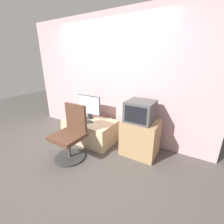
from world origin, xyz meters
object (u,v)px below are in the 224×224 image
Objects in this scene: book at (58,136)px; office_chair at (71,136)px; mouse at (92,122)px; crt_tv at (140,111)px; cardboard_box_lower at (68,128)px; keyboard at (85,121)px; main_monitor at (89,107)px.

office_chair is at bearing -24.03° from book.
mouse is 1.01m from book.
crt_tv is at bearing 11.27° from book.
crt_tv is 1.89× the size of cardboard_box_lower.
office_chair is 3.90× the size of cardboard_box_lower.
book is at bearing -98.41° from cardboard_box_lower.
cardboard_box_lower is (-0.83, 0.08, -0.36)m from mouse.
mouse reaches higher than cardboard_box_lower.
keyboard is 0.31× the size of office_chair.
crt_tv reaches higher than main_monitor.
crt_tv reaches higher than keyboard.
keyboard is 0.63× the size of crt_tv.
main_monitor is at bearing 103.10° from office_chair.
office_chair is (0.15, -0.57, -0.06)m from keyboard.
office_chair is (-1.00, -0.73, -0.43)m from crt_tv.
book is at bearing -168.73° from crt_tv.
office_chair is at bearing -143.88° from crt_tv.
main_monitor is 0.84m from office_chair.
crt_tv is (0.96, 0.18, 0.36)m from mouse.
office_chair reaches higher than keyboard.
main_monitor reaches higher than mouse.
main_monitor is 1.05m from book.
office_chair reaches higher than mouse.
office_chair is 0.99m from book.
office_chair is 1.05m from cardboard_box_lower.
mouse is 0.30× the size of book.
mouse is 0.56m from office_chair.
keyboard is 0.73m from cardboard_box_lower.
main_monitor reaches higher than cardboard_box_lower.
office_chair is at bearing -74.86° from keyboard.
book is at bearing -163.18° from keyboard.
mouse is (0.22, -0.20, -0.25)m from main_monitor.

